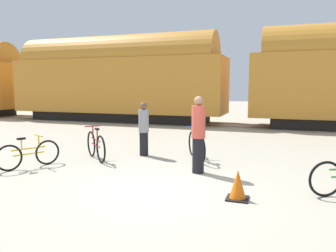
% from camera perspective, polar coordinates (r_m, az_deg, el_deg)
% --- Properties ---
extents(ground_plane, '(80.00, 80.00, 0.00)m').
position_cam_1_polar(ground_plane, '(6.80, -0.93, -10.75)').
color(ground_plane, '#B2A893').
extents(freight_train, '(55.54, 2.93, 5.03)m').
position_cam_1_polar(freight_train, '(17.71, 12.17, 8.60)').
color(freight_train, black).
rests_on(freight_train, ground_plane).
extents(rail_near, '(67.54, 0.07, 0.01)m').
position_cam_1_polar(rail_near, '(17.12, 11.64, -0.12)').
color(rail_near, '#4C4238').
rests_on(rail_near, ground_plane).
extents(rail_far, '(67.54, 0.07, 0.01)m').
position_cam_1_polar(rail_far, '(18.53, 12.24, 0.39)').
color(rail_far, '#4C4238').
rests_on(rail_far, ground_plane).
extents(bicycle_blue, '(0.90, 1.57, 0.92)m').
position_cam_1_polar(bicycle_blue, '(9.34, 4.97, -3.43)').
color(bicycle_blue, black).
rests_on(bicycle_blue, ground_plane).
extents(bicycle_maroon, '(1.30, 1.20, 0.94)m').
position_cam_1_polar(bicycle_maroon, '(9.47, -12.46, -3.36)').
color(bicycle_maroon, black).
rests_on(bicycle_maroon, ground_plane).
extents(bicycle_yellow, '(0.75, 1.50, 0.82)m').
position_cam_1_polar(bicycle_yellow, '(9.05, -23.05, -4.55)').
color(bicycle_yellow, black).
rests_on(bicycle_yellow, ground_plane).
extents(person_in_red, '(0.33, 0.33, 1.84)m').
position_cam_1_polar(person_in_red, '(7.79, 5.31, -1.47)').
color(person_in_red, black).
rests_on(person_in_red, ground_plane).
extents(person_in_grey, '(0.30, 0.30, 1.60)m').
position_cam_1_polar(person_in_grey, '(9.76, -4.25, -0.47)').
color(person_in_grey, black).
rests_on(person_in_grey, ground_plane).
extents(traffic_cone, '(0.40, 0.40, 0.55)m').
position_cam_1_polar(traffic_cone, '(6.22, 12.05, -10.14)').
color(traffic_cone, black).
rests_on(traffic_cone, ground_plane).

